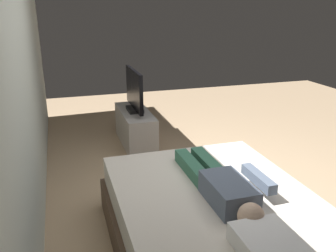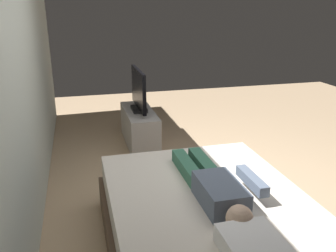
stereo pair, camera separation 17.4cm
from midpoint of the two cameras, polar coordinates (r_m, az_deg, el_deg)
The scene contains 8 objects.
ground_plane at distance 3.76m, azimuth 5.87°, elevation -12.22°, with size 10.00×10.00×0.00m, color tan.
back_wall at distance 3.41m, azimuth -23.79°, elevation 8.27°, with size 6.40×0.10×2.80m, color silver.
bed at distance 2.94m, azimuth 6.05°, elevation -15.91°, with size 2.08×1.57×0.54m.
pillow at distance 2.23m, azimuth 14.01°, elevation -18.57°, with size 0.48×0.34×0.12m, color white.
person at distance 2.79m, azimuth 6.92°, elevation -9.36°, with size 1.26×0.46×0.18m.
remote at distance 3.11m, azimuth 12.63°, elevation -8.07°, with size 0.15×0.04×0.02m, color black.
tv_stand at distance 5.16m, azimuth -6.21°, elevation -0.27°, with size 1.10×0.40×0.50m, color #B7B2AD.
tv at distance 5.02m, azimuth -6.42°, elevation 5.51°, with size 0.88×0.20×0.59m.
Camera 1 is at (-2.92, 1.39, 1.94)m, focal length 38.04 mm.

